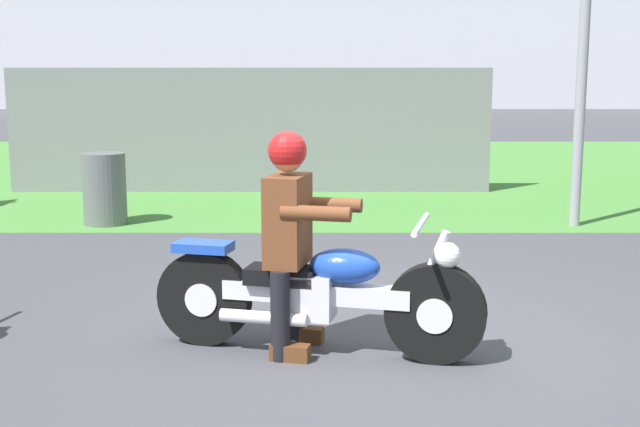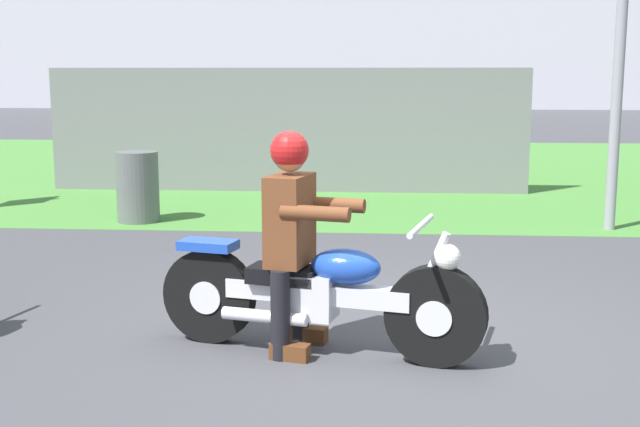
% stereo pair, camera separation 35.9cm
% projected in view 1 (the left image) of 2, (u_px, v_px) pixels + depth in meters
% --- Properties ---
extents(ground, '(120.00, 120.00, 0.00)m').
position_uv_depth(ground, '(384.00, 343.00, 5.34)').
color(ground, '#424247').
extents(grass_verge, '(60.00, 12.00, 0.01)m').
position_uv_depth(grass_verge, '(345.00, 169.00, 14.89)').
color(grass_verge, '#478438').
rests_on(grass_verge, ground).
extents(motorcycle_lead, '(2.06, 0.79, 0.86)m').
position_uv_depth(motorcycle_lead, '(321.00, 294.00, 5.09)').
color(motorcycle_lead, black).
rests_on(motorcycle_lead, ground).
extents(rider_lead, '(0.62, 0.55, 1.39)m').
position_uv_depth(rider_lead, '(294.00, 225.00, 5.06)').
color(rider_lead, black).
rests_on(rider_lead, ground).
extents(trash_can, '(0.49, 0.49, 0.83)m').
position_uv_depth(trash_can, '(109.00, 189.00, 9.45)').
color(trash_can, '#595E5B').
rests_on(trash_can, ground).
extents(fence_segment, '(7.00, 0.06, 1.80)m').
position_uv_depth(fence_segment, '(253.00, 131.00, 11.93)').
color(fence_segment, slate).
rests_on(fence_segment, ground).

